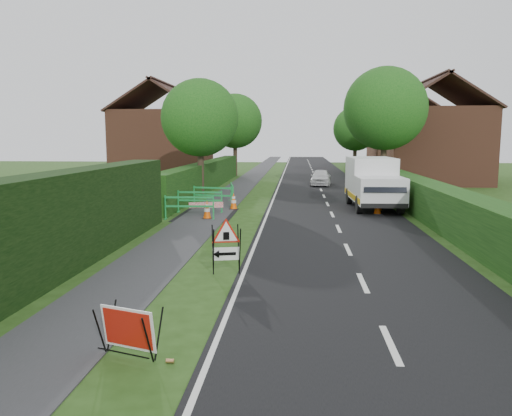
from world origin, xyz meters
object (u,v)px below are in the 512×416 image
object	(u,v)px
triangle_sign	(225,242)
hatchback_car	(321,177)
red_rect_sign	(128,330)
works_van	(373,182)

from	to	relation	value
triangle_sign	hatchback_car	distance (m)	24.14
red_rect_sign	works_van	bearing A→B (deg)	88.80
triangle_sign	red_rect_sign	bearing A→B (deg)	-112.58
red_rect_sign	works_van	size ratio (longest dim) A/B	0.20
triangle_sign	works_van	bearing A→B (deg)	53.34
triangle_sign	works_van	distance (m)	13.46
triangle_sign	hatchback_car	world-z (taller)	triangle_sign
triangle_sign	works_van	world-z (taller)	works_van
red_rect_sign	triangle_sign	xyz separation A→B (m)	(0.79, 4.77, 0.37)
hatchback_car	red_rect_sign	bearing A→B (deg)	-92.86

